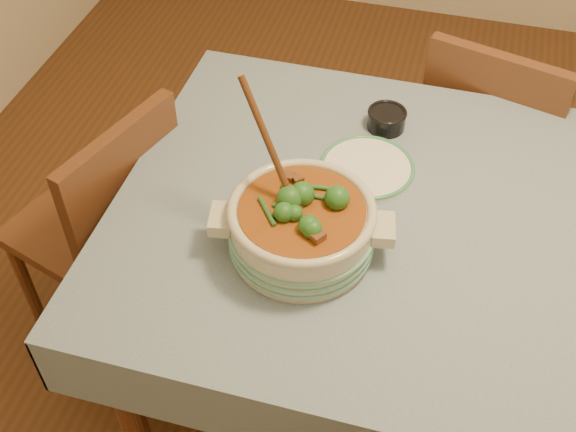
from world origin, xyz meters
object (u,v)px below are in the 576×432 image
object	(u,v)px
stew_casserole	(302,224)
white_plate	(367,168)
condiment_bowl	(387,118)
chair_left	(109,222)
chair_far	(489,142)
dining_table	(465,259)

from	to	relation	value
stew_casserole	white_plate	xyz separation A→B (m)	(0.09, 0.29, -0.07)
white_plate	stew_casserole	bearing A→B (deg)	-107.81
white_plate	condiment_bowl	xyz separation A→B (m)	(0.02, 0.18, 0.02)
stew_casserole	chair_left	distance (m)	0.72
chair_left	chair_far	bearing A→B (deg)	139.80
dining_table	stew_casserole	distance (m)	0.43
dining_table	chair_far	xyz separation A→B (m)	(0.04, 0.66, -0.17)
dining_table	chair_far	distance (m)	0.68
dining_table	white_plate	size ratio (longest dim) A/B	6.54
stew_casserole	chair_far	distance (m)	0.97
chair_left	stew_casserole	bearing A→B (deg)	91.40
stew_casserole	condiment_bowl	world-z (taller)	stew_casserole
white_plate	chair_far	distance (m)	0.66
dining_table	condiment_bowl	xyz separation A→B (m)	(-0.26, 0.32, 0.12)
chair_far	dining_table	bearing A→B (deg)	101.96
condiment_bowl	chair_far	xyz separation A→B (m)	(0.30, 0.34, -0.29)
condiment_bowl	chair_left	xyz separation A→B (m)	(-0.71, -0.29, -0.30)
chair_far	chair_left	distance (m)	1.19
dining_table	chair_left	size ratio (longest dim) A/B	1.94
condiment_bowl	white_plate	bearing A→B (deg)	-94.76
dining_table	chair_left	bearing A→B (deg)	178.32
dining_table	white_plate	xyz separation A→B (m)	(-0.27, 0.14, 0.10)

